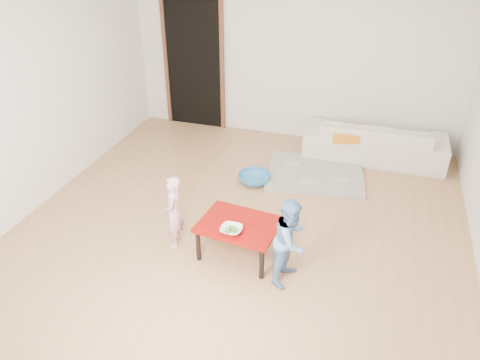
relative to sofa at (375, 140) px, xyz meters
The scene contains 13 objects.
floor 2.46m from the sofa, 122.86° to the right, with size 5.00×5.00×0.01m, color #AB8149.
back_wall 1.73m from the sofa, 161.23° to the left, with size 5.00×0.02×2.60m, color silver.
left_wall 4.46m from the sofa, 151.80° to the right, with size 0.02×5.00×2.60m, color silver.
doorway 3.05m from the sofa, behind, with size 1.02×0.08×2.11m, color brown, non-canonical shape.
sofa is the anchor object (origin of this frame).
cushion 0.45m from the sofa, 149.18° to the right, with size 0.46×0.41×0.12m, color orange.
red_table 2.93m from the sofa, 114.19° to the right, with size 0.80×0.60×0.40m, color maroon, non-canonical shape.
bowl 3.10m from the sofa, 113.42° to the right, with size 0.22×0.22×0.05m, color white.
broccoli 3.10m from the sofa, 113.42° to the right, with size 0.12×0.12×0.06m, color #2D5919, non-canonical shape.
child_pink 3.32m from the sofa, 125.27° to the right, with size 0.30×0.20×0.82m, color #D7628F.
child_blue 2.94m from the sofa, 102.30° to the right, with size 0.44×0.34×0.90m, color #5980CE.
basin 1.90m from the sofa, 140.56° to the right, with size 0.42×0.42×0.13m, color teal.
blanket 1.07m from the sofa, 133.09° to the right, with size 1.27×1.06×0.06m, color #B0AE9B, non-canonical shape.
Camera 1 is at (1.29, -4.32, 3.17)m, focal length 35.00 mm.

